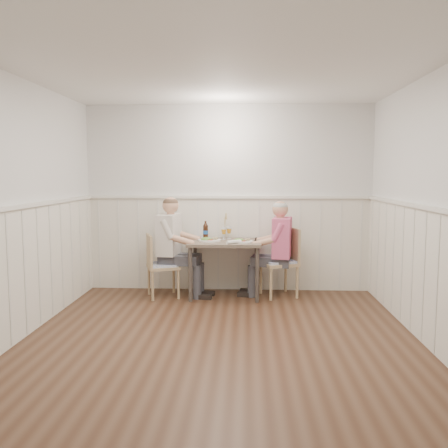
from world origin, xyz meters
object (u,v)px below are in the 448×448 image
(grass_vase, at_px, (224,226))
(chair_right, at_px, (283,259))
(chair_left, at_px, (159,263))
(man_in_pink, at_px, (279,256))
(beer_bottle, at_px, (206,231))
(diner_cream, at_px, (172,254))
(dining_table, at_px, (225,248))

(grass_vase, bearing_deg, chair_right, -15.68)
(chair_left, bearing_deg, chair_right, 5.31)
(man_in_pink, distance_m, beer_bottle, 1.05)
(diner_cream, distance_m, grass_vase, 0.83)
(dining_table, bearing_deg, chair_right, 4.54)
(diner_cream, bearing_deg, man_in_pink, 0.62)
(dining_table, bearing_deg, beer_bottle, 147.45)
(man_in_pink, bearing_deg, chair_right, 45.88)
(man_in_pink, bearing_deg, grass_vase, 159.04)
(man_in_pink, xyz_separation_m, grass_vase, (-0.74, 0.28, 0.37))
(man_in_pink, relative_size, grass_vase, 3.52)
(chair_right, relative_size, diner_cream, 0.68)
(chair_left, relative_size, man_in_pink, 0.65)
(chair_right, bearing_deg, beer_bottle, 173.98)
(beer_bottle, bearing_deg, chair_right, -6.02)
(dining_table, relative_size, grass_vase, 2.58)
(dining_table, distance_m, diner_cream, 0.71)
(chair_right, xyz_separation_m, diner_cream, (-1.49, -0.08, 0.07))
(dining_table, relative_size, chair_left, 1.13)
(man_in_pink, height_order, beer_bottle, man_in_pink)
(beer_bottle, distance_m, grass_vase, 0.28)
(grass_vase, bearing_deg, beer_bottle, -155.41)
(man_in_pink, xyz_separation_m, diner_cream, (-1.43, -0.02, 0.02))
(diner_cream, bearing_deg, beer_bottle, 23.00)
(dining_table, height_order, chair_right, chair_right)
(dining_table, distance_m, beer_bottle, 0.38)
(chair_right, height_order, diner_cream, diner_cream)
(dining_table, bearing_deg, chair_left, -173.99)
(man_in_pink, distance_m, grass_vase, 0.88)
(beer_bottle, xyz_separation_m, grass_vase, (0.25, 0.11, 0.05))
(man_in_pink, xyz_separation_m, beer_bottle, (-0.99, 0.17, 0.31))
(chair_right, relative_size, man_in_pink, 0.70)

